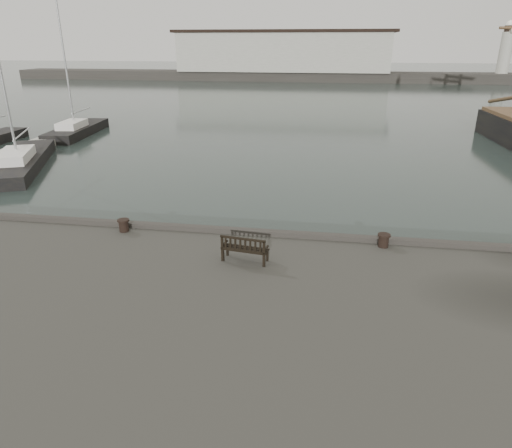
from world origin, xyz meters
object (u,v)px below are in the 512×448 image
(bollard_right, at_px, (384,240))
(yacht_c, at_px, (21,164))
(bollard_left, at_px, (124,225))
(bench, at_px, (245,253))
(yacht_d, at_px, (78,132))

(bollard_right, height_order, yacht_c, yacht_c)
(bollard_left, relative_size, bollard_right, 1.01)
(bench, xyz_separation_m, bollard_left, (-4.76, 1.70, -0.04))
(bench, bearing_deg, yacht_c, 149.15)
(bollard_left, distance_m, yacht_c, 18.80)
(yacht_d, bearing_deg, bollard_left, -64.30)
(bench, relative_size, bollard_right, 3.36)
(yacht_c, relative_size, yacht_d, 1.25)
(bench, bearing_deg, bollard_left, 168.52)
(bollard_left, distance_m, bollard_right, 9.14)
(bollard_left, relative_size, yacht_d, 0.04)
(bollard_left, relative_size, yacht_c, 0.03)
(bollard_left, height_order, yacht_c, yacht_c)
(bollard_left, height_order, bollard_right, bollard_left)
(bollard_left, bearing_deg, yacht_c, 135.90)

